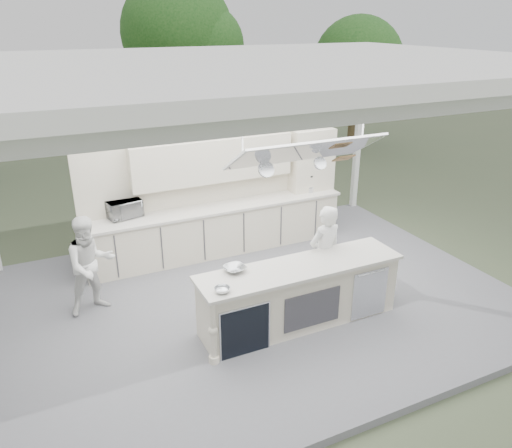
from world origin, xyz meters
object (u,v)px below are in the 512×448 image
demo_island (299,295)px  head_chef (324,255)px  back_counter (218,229)px  sous_chef (91,265)px

demo_island → head_chef: bearing=30.7°
back_counter → sous_chef: (-2.50, -1.13, 0.30)m
demo_island → sous_chef: sous_chef is taller
head_chef → sous_chef: head_chef is taller
demo_island → sous_chef: 3.18m
demo_island → back_counter: (-0.18, 2.81, 0.00)m
head_chef → demo_island: bearing=23.1°
demo_island → head_chef: size_ratio=1.91×
back_counter → sous_chef: 2.76m
demo_island → back_counter: bearing=93.6°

